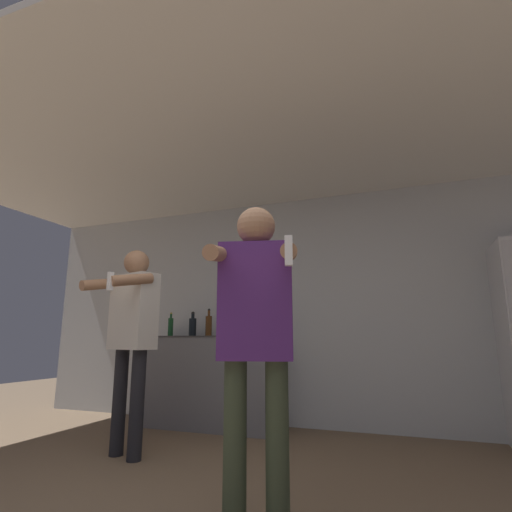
{
  "coord_description": "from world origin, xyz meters",
  "views": [
    {
      "loc": [
        1.11,
        -1.44,
        0.93
      ],
      "look_at": [
        0.36,
        0.57,
        1.38
      ],
      "focal_mm": 28.0,
      "sensor_mm": 36.0,
      "label": 1
    }
  ],
  "objects_px": {
    "bottle_dark_rum": "(209,325)",
    "person_man_side": "(132,325)",
    "bottle_red_label": "(193,326)",
    "bottle_brown_liquor": "(264,324)",
    "bottle_short_whiskey": "(171,326)",
    "person_woman_foreground": "(256,327)"
  },
  "relations": [
    {
      "from": "bottle_red_label",
      "to": "bottle_brown_liquor",
      "type": "relative_size",
      "value": 0.82
    },
    {
      "from": "bottle_brown_liquor",
      "to": "person_man_side",
      "type": "relative_size",
      "value": 0.2
    },
    {
      "from": "bottle_red_label",
      "to": "bottle_dark_rum",
      "type": "bearing_deg",
      "value": 0.0
    },
    {
      "from": "bottle_dark_rum",
      "to": "person_woman_foreground",
      "type": "height_order",
      "value": "person_woman_foreground"
    },
    {
      "from": "bottle_red_label",
      "to": "person_woman_foreground",
      "type": "xyz_separation_m",
      "value": [
        1.59,
        -2.13,
        -0.08
      ]
    },
    {
      "from": "bottle_short_whiskey",
      "to": "bottle_dark_rum",
      "type": "relative_size",
      "value": 0.9
    },
    {
      "from": "bottle_red_label",
      "to": "person_man_side",
      "type": "distance_m",
      "value": 1.3
    },
    {
      "from": "bottle_short_whiskey",
      "to": "person_woman_foreground",
      "type": "relative_size",
      "value": 0.17
    },
    {
      "from": "bottle_dark_rum",
      "to": "person_man_side",
      "type": "distance_m",
      "value": 1.29
    },
    {
      "from": "bottle_dark_rum",
      "to": "person_woman_foreground",
      "type": "relative_size",
      "value": 0.19
    },
    {
      "from": "bottle_red_label",
      "to": "person_man_side",
      "type": "height_order",
      "value": "person_man_side"
    },
    {
      "from": "bottle_red_label",
      "to": "person_man_side",
      "type": "relative_size",
      "value": 0.16
    },
    {
      "from": "bottle_red_label",
      "to": "bottle_dark_rum",
      "type": "distance_m",
      "value": 0.21
    },
    {
      "from": "bottle_brown_liquor",
      "to": "bottle_dark_rum",
      "type": "relative_size",
      "value": 1.1
    },
    {
      "from": "bottle_dark_rum",
      "to": "person_man_side",
      "type": "height_order",
      "value": "person_man_side"
    },
    {
      "from": "bottle_short_whiskey",
      "to": "bottle_brown_liquor",
      "type": "bearing_deg",
      "value": 0.0
    },
    {
      "from": "person_woman_foreground",
      "to": "person_man_side",
      "type": "relative_size",
      "value": 0.98
    },
    {
      "from": "bottle_short_whiskey",
      "to": "bottle_red_label",
      "type": "bearing_deg",
      "value": -0.0
    },
    {
      "from": "bottle_dark_rum",
      "to": "person_man_side",
      "type": "relative_size",
      "value": 0.18
    },
    {
      "from": "bottle_brown_liquor",
      "to": "person_woman_foreground",
      "type": "bearing_deg",
      "value": -71.73
    },
    {
      "from": "bottle_short_whiskey",
      "to": "bottle_dark_rum",
      "type": "bearing_deg",
      "value": 0.0
    },
    {
      "from": "bottle_brown_liquor",
      "to": "bottle_short_whiskey",
      "type": "distance_m",
      "value": 1.18
    }
  ]
}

